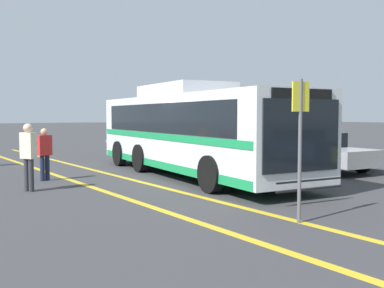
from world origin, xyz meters
name	(u,v)px	position (x,y,z in m)	size (l,w,h in m)	color
ground_plane	(207,181)	(0.00, 0.00, 0.00)	(220.00, 220.00, 0.00)	#38383A
lane_strip_0	(135,180)	(-1.47, -1.75, 0.00)	(0.20, 30.83, 0.01)	gold
lane_strip_1	(86,185)	(-1.47, -3.37, 0.00)	(0.20, 30.83, 0.01)	gold
curb_strip	(305,163)	(-1.47, 6.20, 0.07)	(38.83, 0.36, 0.15)	#99999E
transit_bus	(192,130)	(-1.49, 0.45, 1.56)	(11.34, 3.89, 3.12)	silver
parked_car_0	(159,139)	(-11.77, 5.34, 0.66)	(4.61, 1.99, 1.26)	#4C3823
parked_car_1	(213,143)	(-6.38, 5.19, 0.69)	(4.26, 2.17, 1.36)	#4C3823
parked_car_2	(313,151)	(-0.01, 4.93, 0.71)	(4.87, 2.26, 1.40)	#9E9EA3
pedestrian_0	(28,152)	(-1.31, -5.02, 1.05)	(0.47, 0.39, 1.83)	#2D2D33
pedestrian_2	(45,151)	(-3.06, -4.06, 0.93)	(0.30, 0.46, 1.64)	#191E38
bus_stop_sign	(300,133)	(5.28, -1.81, 1.71)	(0.08, 0.40, 2.73)	#59595E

